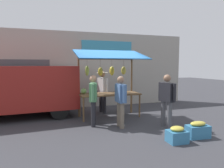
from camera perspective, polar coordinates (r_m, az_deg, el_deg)
ground_plane at (r=7.75m, az=-0.71°, el=-9.06°), size 40.00×40.00×0.00m
street_backdrop at (r=9.62m, az=-5.00°, el=3.92°), size 9.00×0.30×3.40m
market_stall at (r=7.55m, az=-0.85°, el=2.38°), size 2.50×1.46×2.50m
vendor_with_sunhat at (r=8.27m, az=-2.62°, el=-1.22°), size 0.43×0.69×1.66m
shopper_in_striped_shirt at (r=6.50m, az=14.93°, el=-3.52°), size 0.32×0.68×1.63m
shopper_with_shopping_bag at (r=6.31m, az=2.40°, el=-3.93°), size 0.23×0.68×1.58m
shopper_in_grey_tee at (r=6.49m, az=-5.20°, el=-3.58°), size 0.35×0.66×1.60m
parked_van at (r=8.20m, az=-26.67°, el=-0.85°), size 4.51×2.12×1.88m
produce_crate_near at (r=5.99m, az=22.67°, el=-11.72°), size 0.61×0.37×0.44m
produce_crate_side at (r=5.47m, az=17.55°, el=-13.34°), size 0.48×0.39×0.41m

